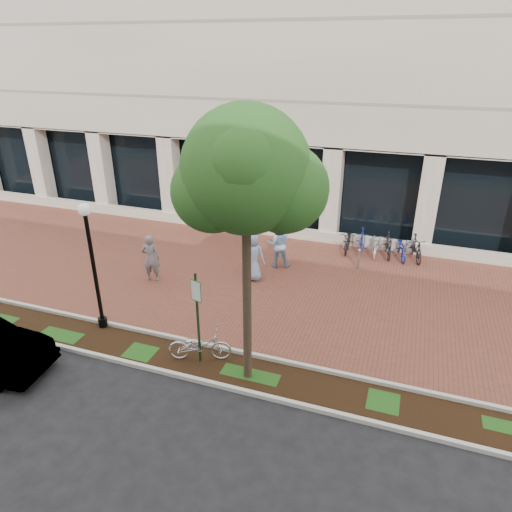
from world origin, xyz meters
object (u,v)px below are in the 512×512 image
(pedestrian_left, at_px, (151,258))
(pedestrian_right, at_px, (252,256))
(lamppost, at_px, (93,260))
(bollard, at_px, (359,259))
(pedestrian_mid, at_px, (278,244))
(bike_rack_cluster, at_px, (381,244))
(parking_sign, at_px, (197,308))
(locked_bicycle, at_px, (200,345))
(street_tree, at_px, (248,178))

(pedestrian_left, bearing_deg, pedestrian_right, -175.58)
(lamppost, distance_m, pedestrian_left, 3.55)
(lamppost, xyz_separation_m, bollard, (7.01, 6.80, -1.86))
(pedestrian_mid, xyz_separation_m, bike_rack_cluster, (3.77, 2.48, -0.49))
(parking_sign, height_order, pedestrian_right, parking_sign)
(locked_bicycle, bearing_deg, pedestrian_mid, -21.72)
(bollard, bearing_deg, pedestrian_mid, -165.26)
(lamppost, bearing_deg, bike_rack_cluster, 47.75)
(pedestrian_mid, height_order, pedestrian_right, pedestrian_mid)
(parking_sign, relative_size, lamppost, 0.68)
(street_tree, height_order, pedestrian_right, street_tree)
(parking_sign, height_order, pedestrian_mid, parking_sign)
(locked_bicycle, relative_size, pedestrian_mid, 0.91)
(pedestrian_left, xyz_separation_m, bollard, (7.17, 3.54, -0.48))
(pedestrian_left, bearing_deg, parking_sign, 118.38)
(locked_bicycle, xyz_separation_m, bollard, (3.39, 7.30, -0.02))
(parking_sign, height_order, street_tree, street_tree)
(street_tree, relative_size, bike_rack_cluster, 1.98)
(pedestrian_mid, bearing_deg, pedestrian_left, 14.15)
(locked_bicycle, distance_m, bollard, 8.04)
(pedestrian_left, height_order, bike_rack_cluster, pedestrian_left)
(bollard, height_order, bike_rack_cluster, bike_rack_cluster)
(lamppost, xyz_separation_m, locked_bicycle, (3.62, -0.49, -1.83))
(parking_sign, distance_m, locked_bicycle, 1.27)
(parking_sign, xyz_separation_m, lamppost, (-3.66, 0.59, 0.57))
(parking_sign, height_order, pedestrian_left, parking_sign)
(lamppost, bearing_deg, locked_bicycle, -7.71)
(street_tree, relative_size, pedestrian_left, 3.84)
(parking_sign, xyz_separation_m, street_tree, (1.52, -0.12, 3.68))
(parking_sign, height_order, bike_rack_cluster, parking_sign)
(pedestrian_mid, bearing_deg, pedestrian_right, 47.87)
(bollard, bearing_deg, parking_sign, -114.37)
(bollard, bearing_deg, street_tree, -103.67)
(lamppost, relative_size, pedestrian_mid, 2.09)
(lamppost, height_order, bollard, lamppost)
(pedestrian_right, height_order, bike_rack_cluster, pedestrian_right)
(bike_rack_cluster, bearing_deg, street_tree, -112.93)
(parking_sign, bearing_deg, street_tree, 10.62)
(bike_rack_cluster, bearing_deg, pedestrian_mid, -154.18)
(bollard, bearing_deg, locked_bicycle, -114.91)
(bollard, bearing_deg, lamppost, -135.85)
(parking_sign, xyz_separation_m, bollard, (3.35, 7.39, -1.29))
(pedestrian_left, bearing_deg, bollard, -170.16)
(pedestrian_mid, bearing_deg, lamppost, 37.16)
(street_tree, distance_m, bollard, 9.19)
(locked_bicycle, height_order, bike_rack_cluster, bike_rack_cluster)
(lamppost, xyz_separation_m, pedestrian_left, (-0.16, 3.26, -1.38))
(bollard, relative_size, bike_rack_cluster, 0.24)
(street_tree, bearing_deg, bollard, 76.33)
(pedestrian_left, bearing_deg, lamppost, 76.42)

